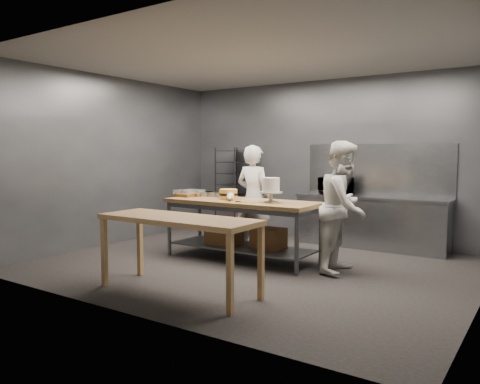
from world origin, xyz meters
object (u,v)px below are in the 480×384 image
object	(u,v)px
chef_right	(344,207)
near_counter	(178,224)
frosted_cake_stand	(271,187)
speed_rack	(236,191)
layer_cake	(228,194)
microwave	(336,186)
work_table	(242,223)
chef_behind	(254,198)

from	to	relation	value
chef_right	near_counter	bearing A→B (deg)	145.59
frosted_cake_stand	speed_rack	bearing A→B (deg)	135.09
layer_cake	near_counter	bearing A→B (deg)	-72.50
speed_rack	layer_cake	size ratio (longest dim) A/B	6.31
frosted_cake_stand	near_counter	bearing A→B (deg)	-96.54
speed_rack	frosted_cake_stand	world-z (taller)	speed_rack
chef_right	frosted_cake_stand	world-z (taller)	chef_right
frosted_cake_stand	layer_cake	bearing A→B (deg)	177.74
frosted_cake_stand	microwave	bearing A→B (deg)	85.44
microwave	frosted_cake_stand	world-z (taller)	frosted_cake_stand
work_table	near_counter	bearing A→B (deg)	-79.81
near_counter	microwave	bearing A→B (deg)	84.51
work_table	microwave	size ratio (longest dim) A/B	4.43
speed_rack	microwave	xyz separation A→B (m)	(2.12, 0.08, 0.19)
near_counter	chef_right	size ratio (longest dim) A/B	1.11
near_counter	frosted_cake_stand	xyz separation A→B (m)	(0.21, 1.79, 0.34)
microwave	near_counter	bearing A→B (deg)	-95.49
work_table	microwave	xyz separation A→B (m)	(0.70, 1.98, 0.48)
layer_cake	chef_right	bearing A→B (deg)	5.99
near_counter	speed_rack	world-z (taller)	speed_rack
work_table	chef_behind	size ratio (longest dim) A/B	1.36
work_table	speed_rack	size ratio (longest dim) A/B	1.37
work_table	frosted_cake_stand	distance (m)	0.79
chef_right	layer_cake	bearing A→B (deg)	93.10
microwave	chef_right	bearing A→B (deg)	-64.39
near_counter	layer_cake	distance (m)	1.92
chef_behind	chef_right	size ratio (longest dim) A/B	0.98
frosted_cake_stand	chef_right	bearing A→B (deg)	12.10
microwave	layer_cake	xyz separation A→B (m)	(-0.94, -2.00, -0.05)
near_counter	frosted_cake_stand	distance (m)	1.84
frosted_cake_stand	layer_cake	world-z (taller)	frosted_cake_stand
work_table	near_counter	distance (m)	1.89
chef_right	frosted_cake_stand	size ratio (longest dim) A/B	4.98
frosted_cake_stand	chef_behind	bearing A→B (deg)	136.13
chef_behind	microwave	xyz separation A→B (m)	(0.92, 1.31, 0.16)
speed_rack	chef_right	world-z (taller)	chef_right
work_table	chef_right	xyz separation A→B (m)	(1.57, 0.17, 0.33)
chef_right	layer_cake	xyz separation A→B (m)	(-1.81, -0.19, 0.10)
work_table	speed_rack	distance (m)	2.39
microwave	work_table	bearing A→B (deg)	-109.42
chef_right	frosted_cake_stand	xyz separation A→B (m)	(-1.03, -0.22, 0.25)
microwave	layer_cake	distance (m)	2.21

